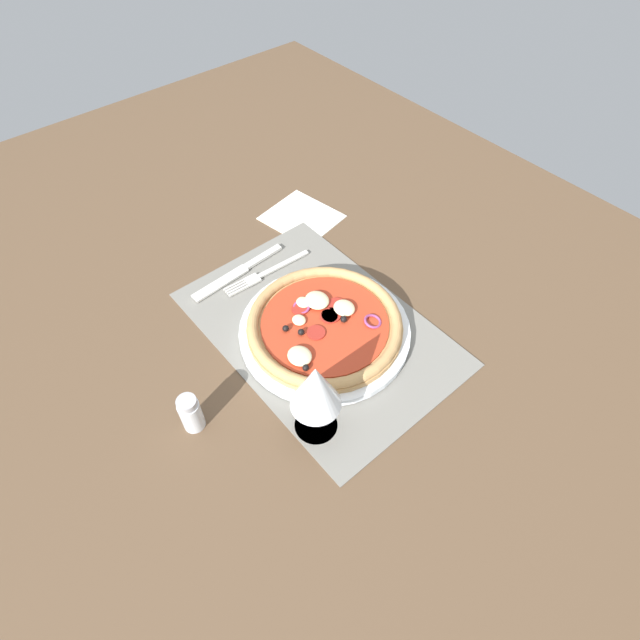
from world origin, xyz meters
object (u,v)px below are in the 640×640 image
(wine_glass, at_px, (316,389))
(napkin, at_px, (302,217))
(fork, at_px, (264,274))
(pepper_shaker, at_px, (191,413))
(pizza, at_px, (324,324))
(knife, at_px, (238,272))
(plate, at_px, (324,331))

(wine_glass, relative_size, napkin, 1.06)
(fork, bearing_deg, pepper_shaker, 38.27)
(pizza, bearing_deg, pepper_shaker, 91.00)
(napkin, bearing_deg, pepper_shaker, 122.62)
(fork, relative_size, pepper_shaker, 2.69)
(pizza, xyz_separation_m, pepper_shaker, (-0.00, 0.25, 0.00))
(pizza, height_order, knife, pizza)
(napkin, height_order, pepper_shaker, pepper_shaker)
(napkin, distance_m, pepper_shaker, 0.50)
(knife, bearing_deg, wine_glass, 71.88)
(knife, bearing_deg, fork, 131.12)
(plate, xyz_separation_m, knife, (0.21, 0.03, -0.00))
(wine_glass, relative_size, pepper_shaker, 2.22)
(pizza, bearing_deg, plate, -171.26)
(pizza, height_order, pepper_shaker, pepper_shaker)
(napkin, xyz_separation_m, pepper_shaker, (-0.27, 0.42, 0.03))
(fork, relative_size, napkin, 1.28)
(fork, distance_m, napkin, 0.18)
(knife, distance_m, napkin, 0.20)
(pepper_shaker, bearing_deg, pizza, -89.00)
(plate, distance_m, pizza, 0.02)
(plate, height_order, pepper_shaker, pepper_shaker)
(wine_glass, bearing_deg, pepper_shaker, 49.11)
(fork, distance_m, wine_glass, 0.34)
(wine_glass, height_order, napkin, wine_glass)
(pizza, bearing_deg, fork, -1.23)
(knife, distance_m, pepper_shaker, 0.31)
(napkin, bearing_deg, plate, 148.01)
(pizza, distance_m, napkin, 0.31)
(plate, height_order, pizza, pizza)
(plate, relative_size, pizza, 1.11)
(pizza, relative_size, fork, 1.44)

